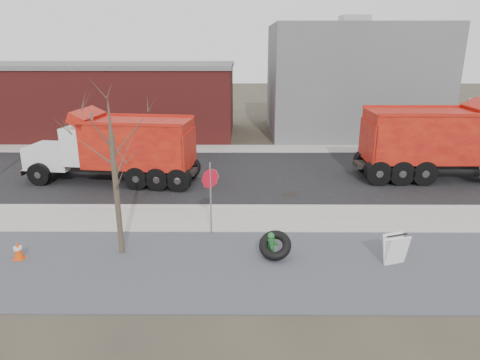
{
  "coord_description": "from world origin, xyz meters",
  "views": [
    {
      "loc": [
        0.8,
        -15.39,
        6.68
      ],
      "look_at": [
        0.71,
        1.02,
        1.4
      ],
      "focal_mm": 32.0,
      "sensor_mm": 36.0,
      "label": 1
    }
  ],
  "objects_px": {
    "sandwich_board": "(396,249)",
    "dump_truck_red_a": "(449,140)",
    "fire_hydrant": "(271,245)",
    "truck_tire": "(275,245)",
    "dump_truck_red_b": "(118,146)",
    "stop_sign": "(210,186)"
  },
  "relations": [
    {
      "from": "fire_hydrant",
      "to": "dump_truck_red_a",
      "type": "distance_m",
      "value": 12.83
    },
    {
      "from": "truck_tire",
      "to": "dump_truck_red_b",
      "type": "height_order",
      "value": "dump_truck_red_b"
    },
    {
      "from": "dump_truck_red_b",
      "to": "fire_hydrant",
      "type": "bearing_deg",
      "value": 139.53
    },
    {
      "from": "truck_tire",
      "to": "dump_truck_red_a",
      "type": "relative_size",
      "value": 0.13
    },
    {
      "from": "dump_truck_red_b",
      "to": "sandwich_board",
      "type": "bearing_deg",
      "value": 149.86
    },
    {
      "from": "fire_hydrant",
      "to": "stop_sign",
      "type": "distance_m",
      "value": 3.03
    },
    {
      "from": "sandwich_board",
      "to": "stop_sign",
      "type": "bearing_deg",
      "value": 140.96
    },
    {
      "from": "fire_hydrant",
      "to": "truck_tire",
      "type": "height_order",
      "value": "truck_tire"
    },
    {
      "from": "truck_tire",
      "to": "stop_sign",
      "type": "xyz_separation_m",
      "value": [
        -2.19,
        1.83,
        1.39
      ]
    },
    {
      "from": "fire_hydrant",
      "to": "sandwich_board",
      "type": "distance_m",
      "value": 3.9
    },
    {
      "from": "stop_sign",
      "to": "dump_truck_red_a",
      "type": "distance_m",
      "value": 13.42
    },
    {
      "from": "truck_tire",
      "to": "dump_truck_red_a",
      "type": "xyz_separation_m",
      "value": [
        9.35,
        8.67,
        1.54
      ]
    },
    {
      "from": "sandwich_board",
      "to": "dump_truck_red_a",
      "type": "distance_m",
      "value": 10.77
    },
    {
      "from": "sandwich_board",
      "to": "dump_truck_red_a",
      "type": "xyz_separation_m",
      "value": [
        5.62,
        9.07,
        1.47
      ]
    },
    {
      "from": "truck_tire",
      "to": "stop_sign",
      "type": "bearing_deg",
      "value": 140.02
    },
    {
      "from": "fire_hydrant",
      "to": "truck_tire",
      "type": "xyz_separation_m",
      "value": [
        0.12,
        -0.18,
        0.08
      ]
    },
    {
      "from": "sandwich_board",
      "to": "dump_truck_red_b",
      "type": "relative_size",
      "value": 0.12
    },
    {
      "from": "sandwich_board",
      "to": "dump_truck_red_a",
      "type": "relative_size",
      "value": 0.1
    },
    {
      "from": "sandwich_board",
      "to": "dump_truck_red_a",
      "type": "height_order",
      "value": "dump_truck_red_a"
    },
    {
      "from": "truck_tire",
      "to": "sandwich_board",
      "type": "height_order",
      "value": "sandwich_board"
    },
    {
      "from": "truck_tire",
      "to": "fire_hydrant",
      "type": "bearing_deg",
      "value": 124.36
    },
    {
      "from": "stop_sign",
      "to": "dump_truck_red_a",
      "type": "xyz_separation_m",
      "value": [
        11.54,
        6.84,
        0.15
      ]
    }
  ]
}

